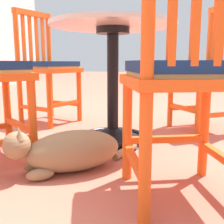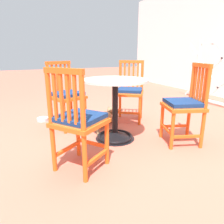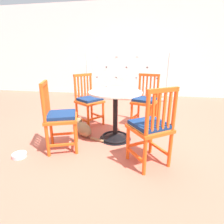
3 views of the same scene
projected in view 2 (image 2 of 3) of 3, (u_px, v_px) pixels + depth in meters
The scene contains 8 objects.
ground_plane at pixel (113, 138), 2.57m from camera, with size 24.00×24.00×0.00m, color #BC604C.
cafe_table at pixel (115, 116), 2.49m from camera, with size 0.76×0.76×0.73m.
orange_chair_facing_out at pixel (185, 105), 2.34m from camera, with size 0.51×0.51×0.91m.
orange_chair_tucked_in at pixel (130, 92), 3.14m from camera, with size 0.56×0.56×0.91m.
orange_chair_by_planter at pixel (66, 96), 2.85m from camera, with size 0.52×0.52×0.91m.
orange_chair_near_fence at pixel (78, 122), 1.79m from camera, with size 0.56×0.56×0.91m.
tabby_cat at pixel (104, 118), 3.05m from camera, with size 0.59×0.50×0.23m.
pet_water_bowl at pixel (43, 119), 3.22m from camera, with size 0.17×0.17×0.05m, color silver.
Camera 2 is at (2.16, -1.01, 1.02)m, focal length 33.22 mm.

